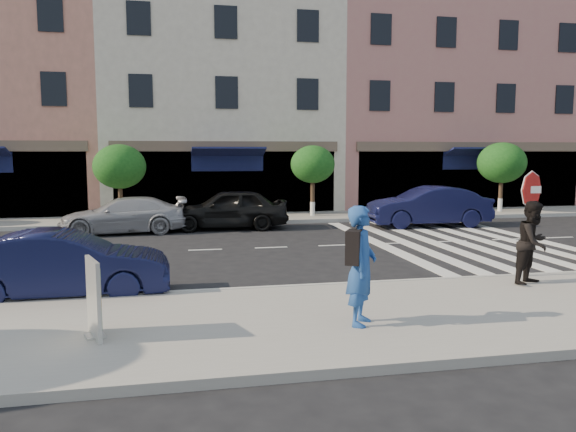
# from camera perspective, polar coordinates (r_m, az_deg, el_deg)

# --- Properties ---
(ground) EXTENTS (120.00, 120.00, 0.00)m
(ground) POSITION_cam_1_polar(r_m,az_deg,el_deg) (13.34, 1.22, -6.11)
(ground) COLOR black
(ground) RESTS_ON ground
(sidewalk_near) EXTENTS (60.00, 4.50, 0.15)m
(sidewalk_near) POSITION_cam_1_polar(r_m,az_deg,el_deg) (9.82, 6.13, -10.38)
(sidewalk_near) COLOR gray
(sidewalk_near) RESTS_ON ground
(sidewalk_far) EXTENTS (60.00, 3.00, 0.15)m
(sidewalk_far) POSITION_cam_1_polar(r_m,az_deg,el_deg) (24.03, -4.57, -0.25)
(sidewalk_far) COLOR gray
(sidewalk_far) RESTS_ON ground
(building_centre) EXTENTS (11.00, 9.00, 11.00)m
(building_centre) POSITION_cam_1_polar(r_m,az_deg,el_deg) (29.89, -7.07, 11.48)
(building_centre) COLOR beige
(building_centre) RESTS_ON ground
(building_east_mid) EXTENTS (13.00, 9.00, 13.00)m
(building_east_mid) POSITION_cam_1_polar(r_m,az_deg,el_deg) (33.18, 14.58, 12.57)
(building_east_mid) COLOR #B07368
(building_east_mid) RESTS_ON ground
(street_tree_wb) EXTENTS (2.10, 2.10, 3.06)m
(street_tree_wb) POSITION_cam_1_polar(r_m,az_deg,el_deg) (23.59, -16.75, 4.80)
(street_tree_wb) COLOR #473323
(street_tree_wb) RESTS_ON sidewalk_far
(street_tree_c) EXTENTS (1.90, 1.90, 3.04)m
(street_tree_c) POSITION_cam_1_polar(r_m,az_deg,el_deg) (24.22, 2.53, 5.23)
(street_tree_c) COLOR #473323
(street_tree_c) RESTS_ON sidewalk_far
(street_tree_ea) EXTENTS (2.20, 2.20, 3.19)m
(street_tree_ea) POSITION_cam_1_polar(r_m,az_deg,el_deg) (27.81, 20.90, 5.05)
(street_tree_ea) COLOR #473323
(street_tree_ea) RESTS_ON sidewalk_far
(stop_sign) EXTENTS (0.83, 0.12, 2.36)m
(stop_sign) POSITION_cam_1_polar(r_m,az_deg,el_deg) (13.50, 23.45, 1.56)
(stop_sign) COLOR gray
(stop_sign) RESTS_ON sidewalk_near
(photographer) EXTENTS (0.74, 0.84, 1.93)m
(photographer) POSITION_cam_1_polar(r_m,az_deg,el_deg) (9.09, 7.48, -5.01)
(photographer) COLOR #1F4891
(photographer) RESTS_ON sidewalk_near
(walker) EXTENTS (1.07, 1.00, 1.76)m
(walker) POSITION_cam_1_polar(r_m,az_deg,el_deg) (12.85, 23.66, -2.49)
(walker) COLOR black
(walker) RESTS_ON sidewalk_near
(poster_board) EXTENTS (0.35, 0.76, 1.20)m
(poster_board) POSITION_cam_1_polar(r_m,az_deg,el_deg) (8.96, -19.10, -8.00)
(poster_board) COLOR beige
(poster_board) RESTS_ON sidewalk_near
(car_near_mid) EXTENTS (4.15, 1.50, 1.36)m
(car_near_mid) POSITION_cam_1_polar(r_m,az_deg,el_deg) (12.10, -21.78, -4.62)
(car_near_mid) COLOR black
(car_near_mid) RESTS_ON ground
(car_far_left) EXTENTS (4.52, 2.00, 1.29)m
(car_far_left) POSITION_cam_1_polar(r_m,az_deg,el_deg) (20.98, -16.39, 0.07)
(car_far_left) COLOR #A2A1A7
(car_far_left) RESTS_ON ground
(car_far_mid) EXTENTS (4.59, 2.07, 1.53)m
(car_far_mid) POSITION_cam_1_polar(r_m,az_deg,el_deg) (21.29, -6.11, 0.72)
(car_far_mid) COLOR black
(car_far_mid) RESTS_ON ground
(car_far_right) EXTENTS (4.83, 1.89, 1.57)m
(car_far_right) POSITION_cam_1_polar(r_m,az_deg,el_deg) (22.61, 14.03, 0.95)
(car_far_right) COLOR black
(car_far_right) RESTS_ON ground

